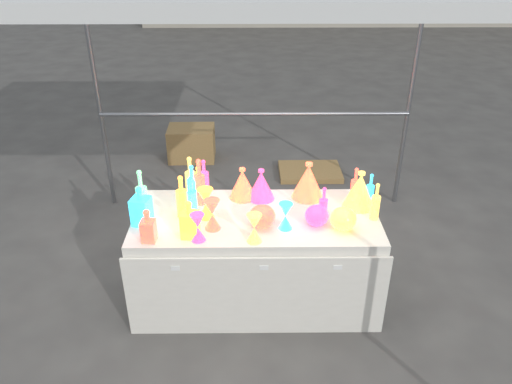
{
  "coord_description": "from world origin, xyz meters",
  "views": [
    {
      "loc": [
        -0.03,
        -3.12,
        2.68
      ],
      "look_at": [
        0.0,
        0.0,
        0.95
      ],
      "focal_mm": 35.0,
      "sensor_mm": 36.0,
      "label": 1
    }
  ],
  "objects_px": {
    "cardboard_box_closed": "(192,143)",
    "lampshade_0": "(243,183)",
    "display_table": "(256,258)",
    "decanter_0": "(190,219)",
    "bottle_0": "(199,183)",
    "hourglass_0": "(212,214)"
  },
  "relations": [
    {
      "from": "bottle_0",
      "to": "decanter_0",
      "type": "height_order",
      "value": "bottle_0"
    },
    {
      "from": "display_table",
      "to": "bottle_0",
      "type": "bearing_deg",
      "value": 150.51
    },
    {
      "from": "display_table",
      "to": "cardboard_box_closed",
      "type": "distance_m",
      "value": 2.73
    },
    {
      "from": "display_table",
      "to": "decanter_0",
      "type": "xyz_separation_m",
      "value": [
        -0.45,
        -0.25,
        0.51
      ]
    },
    {
      "from": "display_table",
      "to": "cardboard_box_closed",
      "type": "height_order",
      "value": "display_table"
    },
    {
      "from": "cardboard_box_closed",
      "to": "hourglass_0",
      "type": "xyz_separation_m",
      "value": [
        0.47,
        -2.77,
        0.66
      ]
    },
    {
      "from": "cardboard_box_closed",
      "to": "bottle_0",
      "type": "bearing_deg",
      "value": -82.52
    },
    {
      "from": "display_table",
      "to": "bottle_0",
      "type": "height_order",
      "value": "bottle_0"
    },
    {
      "from": "display_table",
      "to": "hourglass_0",
      "type": "bearing_deg",
      "value": -153.1
    },
    {
      "from": "decanter_0",
      "to": "lampshade_0",
      "type": "height_order",
      "value": "decanter_0"
    },
    {
      "from": "display_table",
      "to": "cardboard_box_closed",
      "type": "relative_size",
      "value": 3.26
    },
    {
      "from": "hourglass_0",
      "to": "lampshade_0",
      "type": "bearing_deg",
      "value": 65.25
    },
    {
      "from": "display_table",
      "to": "decanter_0",
      "type": "relative_size",
      "value": 6.65
    },
    {
      "from": "decanter_0",
      "to": "bottle_0",
      "type": "bearing_deg",
      "value": 95.76
    },
    {
      "from": "cardboard_box_closed",
      "to": "bottle_0",
      "type": "relative_size",
      "value": 1.94
    },
    {
      "from": "bottle_0",
      "to": "lampshade_0",
      "type": "height_order",
      "value": "bottle_0"
    },
    {
      "from": "hourglass_0",
      "to": "lampshade_0",
      "type": "xyz_separation_m",
      "value": [
        0.21,
        0.45,
        0.01
      ]
    },
    {
      "from": "display_table",
      "to": "decanter_0",
      "type": "distance_m",
      "value": 0.73
    },
    {
      "from": "bottle_0",
      "to": "decanter_0",
      "type": "distance_m",
      "value": 0.5
    },
    {
      "from": "cardboard_box_closed",
      "to": "lampshade_0",
      "type": "distance_m",
      "value": 2.51
    },
    {
      "from": "cardboard_box_closed",
      "to": "hourglass_0",
      "type": "distance_m",
      "value": 2.88
    },
    {
      "from": "bottle_0",
      "to": "hourglass_0",
      "type": "distance_m",
      "value": 0.42
    }
  ]
}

